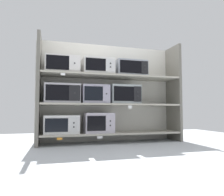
{
  "coord_description": "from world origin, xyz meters",
  "views": [
    {
      "loc": [
        -1.0,
        -3.58,
        0.53
      ],
      "look_at": [
        0.0,
        0.0,
        0.77
      ],
      "focal_mm": 34.36,
      "sensor_mm": 36.0,
      "label": 1
    }
  ],
  "objects": [
    {
      "name": "shelf_2",
      "position": [
        0.0,
        0.0,
        1.14
      ],
      "size": [
        2.37,
        0.48,
        0.03
      ],
      "primitive_type": "cube",
      "color": "#ADA899"
    },
    {
      "name": "price_tag_0",
      "position": [
        -0.88,
        -0.25,
        0.12
      ],
      "size": [
        0.08,
        0.0,
        0.04
      ],
      "primitive_type": "cube",
      "color": "orange"
    },
    {
      "name": "microwave_5",
      "position": [
        -0.85,
        -0.0,
        1.29
      ],
      "size": [
        0.55,
        0.38,
        0.28
      ],
      "color": "silver",
      "rests_on": "shelf_2"
    },
    {
      "name": "price_tag_2",
      "position": [
        0.24,
        -0.25,
        0.61
      ],
      "size": [
        0.06,
        0.0,
        0.05
      ],
      "primitive_type": "cube",
      "color": "white"
    },
    {
      "name": "upright_right",
      "position": [
        1.21,
        0.0,
        0.88
      ],
      "size": [
        0.05,
        0.48,
        1.77
      ],
      "primitive_type": "cube",
      "color": "#68645B",
      "rests_on": "ground"
    },
    {
      "name": "shelf_0",
      "position": [
        0.0,
        0.0,
        0.16
      ],
      "size": [
        2.37,
        0.48,
        0.03
      ],
      "primitive_type": "cube",
      "color": "#ADA899",
      "rests_on": "ground"
    },
    {
      "name": "microwave_2",
      "position": [
        -0.85,
        -0.0,
        0.82
      ],
      "size": [
        0.56,
        0.42,
        0.31
      ],
      "color": "#B3B1B9",
      "rests_on": "shelf_1"
    },
    {
      "name": "microwave_1",
      "position": [
        -0.24,
        -0.0,
        0.34
      ],
      "size": [
        0.48,
        0.41,
        0.33
      ],
      "color": "#B9B2C0",
      "rests_on": "shelf_0"
    },
    {
      "name": "microwave_3",
      "position": [
        -0.31,
        -0.0,
        0.82
      ],
      "size": [
        0.45,
        0.42,
        0.31
      ],
      "color": "#9D99AC",
      "rests_on": "shelf_1"
    },
    {
      "name": "microwave_7",
      "position": [
        0.34,
        -0.0,
        1.29
      ],
      "size": [
        0.55,
        0.39,
        0.28
      ],
      "color": "#979DA7",
      "rests_on": "shelf_2"
    },
    {
      "name": "ground",
      "position": [
        0.0,
        -1.0,
        -0.01
      ],
      "size": [
        6.37,
        6.0,
        0.02
      ],
      "primitive_type": "cube",
      "color": "#B2B7BC"
    },
    {
      "name": "price_tag_1",
      "position": [
        -0.27,
        -0.25,
        0.12
      ],
      "size": [
        0.08,
        0.0,
        0.03
      ],
      "primitive_type": "cube",
      "color": "white"
    },
    {
      "name": "price_tag_3",
      "position": [
        -0.85,
        -0.25,
        1.1
      ],
      "size": [
        0.07,
        0.0,
        0.04
      ],
      "primitive_type": "cube",
      "color": "white"
    },
    {
      "name": "shelf_1",
      "position": [
        0.0,
        0.0,
        0.65
      ],
      "size": [
        2.37,
        0.48,
        0.03
      ],
      "primitive_type": "cube",
      "color": "#ADA899"
    },
    {
      "name": "upright_left",
      "position": [
        -1.21,
        0.0,
        0.88
      ],
      "size": [
        0.05,
        0.48,
        1.77
      ],
      "primitive_type": "cube",
      "color": "#68645B",
      "rests_on": "ground"
    },
    {
      "name": "microwave_0",
      "position": [
        -0.85,
        -0.0,
        0.32
      ],
      "size": [
        0.55,
        0.37,
        0.29
      ],
      "color": "silver",
      "rests_on": "shelf_0"
    },
    {
      "name": "microwave_6",
      "position": [
        -0.25,
        -0.0,
        1.29
      ],
      "size": [
        0.52,
        0.42,
        0.28
      ],
      "color": "silver",
      "rests_on": "shelf_2"
    },
    {
      "name": "microwave_4",
      "position": [
        0.21,
        -0.0,
        0.83
      ],
      "size": [
        0.52,
        0.43,
        0.32
      ],
      "color": "#9AA3A5",
      "rests_on": "shelf_1"
    },
    {
      "name": "back_panel",
      "position": [
        0.0,
        0.26,
        0.88
      ],
      "size": [
        2.57,
        0.04,
        1.77
      ],
      "primitive_type": "cube",
      "color": "beige",
      "rests_on": "ground"
    }
  ]
}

